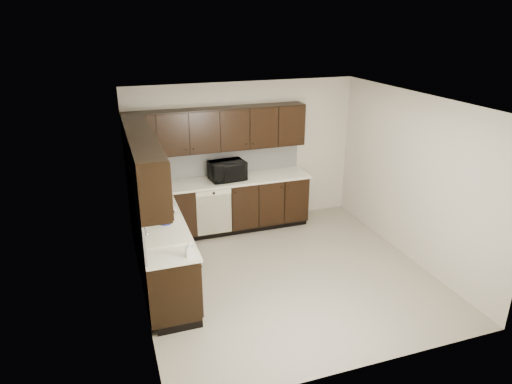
% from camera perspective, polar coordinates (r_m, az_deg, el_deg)
% --- Properties ---
extents(floor, '(4.00, 4.00, 0.00)m').
position_cam_1_polar(floor, '(6.73, 3.73, -10.22)').
color(floor, '#9C9481').
rests_on(floor, ground).
extents(ceiling, '(4.00, 4.00, 0.00)m').
position_cam_1_polar(ceiling, '(5.84, 4.32, 11.24)').
color(ceiling, white).
rests_on(ceiling, wall_back).
extents(wall_back, '(4.00, 0.02, 2.50)m').
position_cam_1_polar(wall_back, '(7.95, -1.55, 4.71)').
color(wall_back, '#BCB3A0').
rests_on(wall_back, floor).
extents(wall_left, '(0.02, 4.00, 2.50)m').
position_cam_1_polar(wall_left, '(5.75, -14.74, -2.60)').
color(wall_left, '#BCB3A0').
rests_on(wall_left, floor).
extents(wall_right, '(0.02, 4.00, 2.50)m').
position_cam_1_polar(wall_right, '(7.15, 18.97, 1.63)').
color(wall_right, '#BCB3A0').
rests_on(wall_right, floor).
extents(wall_front, '(4.00, 0.02, 2.50)m').
position_cam_1_polar(wall_front, '(4.58, 13.77, -8.92)').
color(wall_front, '#BCB3A0').
rests_on(wall_front, floor).
extents(lower_cabinets, '(3.00, 2.80, 0.90)m').
position_cam_1_polar(lower_cabinets, '(7.21, -7.03, -4.35)').
color(lower_cabinets, black).
rests_on(lower_cabinets, floor).
extents(countertop, '(3.03, 2.83, 0.04)m').
position_cam_1_polar(countertop, '(7.01, -7.22, -0.62)').
color(countertop, silver).
rests_on(countertop, lower_cabinets).
extents(backsplash, '(3.00, 2.80, 0.48)m').
position_cam_1_polar(backsplash, '(7.08, -9.33, 1.73)').
color(backsplash, silver).
rests_on(backsplash, countertop).
extents(upper_cabinets, '(3.00, 2.80, 0.70)m').
position_cam_1_polar(upper_cabinets, '(6.82, -8.49, 6.22)').
color(upper_cabinets, black).
rests_on(upper_cabinets, wall_back).
extents(dishwasher, '(0.58, 0.04, 0.78)m').
position_cam_1_polar(dishwasher, '(7.48, -5.26, -2.19)').
color(dishwasher, beige).
rests_on(dishwasher, lower_cabinets).
extents(sink, '(0.54, 0.82, 0.42)m').
position_cam_1_polar(sink, '(5.92, -11.32, -5.55)').
color(sink, beige).
rests_on(sink, countertop).
extents(microwave, '(0.61, 0.45, 0.32)m').
position_cam_1_polar(microwave, '(7.59, -3.61, 2.68)').
color(microwave, black).
rests_on(microwave, countertop).
extents(soap_bottle_a, '(0.08, 0.09, 0.18)m').
position_cam_1_polar(soap_bottle_a, '(5.27, -8.36, -7.06)').
color(soap_bottle_a, gray).
rests_on(soap_bottle_a, countertop).
extents(soap_bottle_b, '(0.11, 0.11, 0.24)m').
position_cam_1_polar(soap_bottle_b, '(6.99, -14.49, 0.03)').
color(soap_bottle_b, gray).
rests_on(soap_bottle_b, countertop).
extents(toaster_oven, '(0.43, 0.37, 0.23)m').
position_cam_1_polar(toaster_oven, '(7.47, -13.87, 1.41)').
color(toaster_oven, '#B0B1B3').
rests_on(toaster_oven, countertop).
extents(storage_bin, '(0.49, 0.41, 0.16)m').
position_cam_1_polar(storage_bin, '(6.25, -12.08, -2.69)').
color(storage_bin, white).
rests_on(storage_bin, countertop).
extents(blue_pitcher, '(0.17, 0.17, 0.26)m').
position_cam_1_polar(blue_pitcher, '(6.06, -11.35, -2.91)').
color(blue_pitcher, navy).
rests_on(blue_pitcher, countertop).
extents(teal_tumbler, '(0.11, 0.11, 0.20)m').
position_cam_1_polar(teal_tumbler, '(7.12, -11.39, 0.52)').
color(teal_tumbler, '#0E9C87').
rests_on(teal_tumbler, countertop).
extents(paper_towel_roll, '(0.14, 0.14, 0.28)m').
position_cam_1_polar(paper_towel_roll, '(7.10, -12.12, 0.74)').
color(paper_towel_roll, white).
rests_on(paper_towel_roll, countertop).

